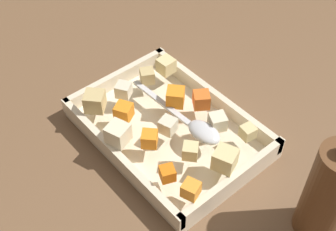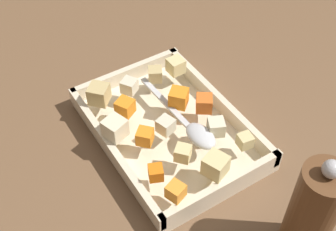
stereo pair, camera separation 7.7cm
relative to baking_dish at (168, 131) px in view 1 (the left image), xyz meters
The scene contains 20 objects.
ground_plane 0.02m from the baking_dish, ahead, with size 4.00×4.00×0.00m, color brown.
baking_dish is the anchor object (origin of this frame).
carrot_chunk_heap_side 0.13m from the baking_dish, 139.16° to the left, with size 0.02×0.02×0.02m, color orange.
carrot_chunk_corner_nw 0.08m from the baking_dish, 100.20° to the right, with size 0.03×0.03×0.03m, color orange.
carrot_chunk_far_right 0.06m from the baking_dish, 58.60° to the right, with size 0.03×0.03×0.03m, color orange.
carrot_chunk_front_center 0.16m from the baking_dish, 152.09° to the left, with size 0.02×0.02×0.02m, color orange.
carrot_chunk_near_right 0.08m from the baking_dish, 110.74° to the left, with size 0.03×0.03×0.03m, color orange.
carrot_chunk_near_spoon 0.09m from the baking_dish, 45.43° to the left, with size 0.03×0.03×0.03m, color orange.
potato_chunk_mid_right 0.12m from the baking_dish, 19.01° to the right, with size 0.03×0.03×0.03m, color tan.
potato_chunk_center 0.10m from the baking_dish, 142.37° to the right, with size 0.03×0.03×0.03m, color beige.
potato_chunk_far_left 0.10m from the baking_dish, 163.58° to the left, with size 0.02×0.02×0.02m, color #E0CC89.
potato_chunk_near_left 0.14m from the baking_dish, 37.35° to the left, with size 0.03×0.03×0.03m, color tan.
potato_chunk_rim_edge 0.14m from the baking_dish, behind, with size 0.03×0.03×0.03m, color #E0CC89.
potato_chunk_mid_left 0.11m from the baking_dish, 78.39° to the left, with size 0.03×0.03×0.03m, color beige.
potato_chunk_corner_se 0.15m from the baking_dish, 146.78° to the right, with size 0.02×0.02×0.02m, color #E0CC89.
potato_chunk_corner_ne 0.14m from the baking_dish, 38.77° to the right, with size 0.03×0.03×0.03m, color #E0CC89.
parsnip_chunk_heap_top 0.05m from the baking_dish, 139.12° to the left, with size 0.03×0.03×0.03m, color beige.
parsnip_chunk_back_center 0.11m from the baking_dish, 12.61° to the left, with size 0.03×0.03×0.03m, color beige.
serving_spoon 0.07m from the baking_dish, 159.32° to the right, with size 0.21×0.04×0.02m.
pepper_mill 0.30m from the baking_dish, 169.35° to the right, with size 0.07×0.07×0.20m.
Camera 1 is at (-0.42, 0.35, 0.62)m, focal length 47.86 mm.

